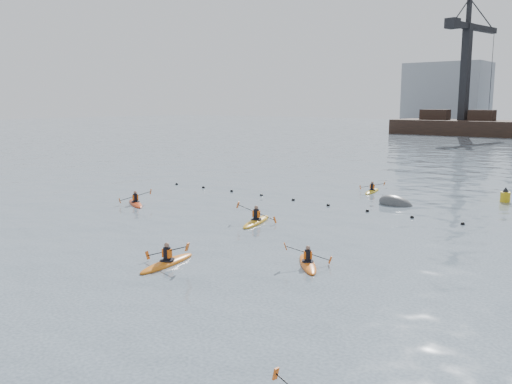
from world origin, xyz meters
TOP-DOWN VIEW (x-y plane):
  - ground at (0.00, 0.00)m, footprint 400.00×400.00m
  - float_line at (-0.50, 22.53)m, footprint 33.24×0.73m
  - kayaker_0 at (-0.41, 6.50)m, footprint 2.36×3.52m
  - kayaker_2 at (-12.60, 14.58)m, footprint 3.23×2.18m
  - kayaker_3 at (-2.53, 15.30)m, footprint 2.42×3.67m
  - kayaker_4 at (4.37, 10.25)m, footprint 2.46×2.70m
  - kayaker_5 at (-2.32, 29.47)m, footprint 2.01×3.04m
  - mooring_buoy at (1.43, 25.64)m, footprint 2.77×1.70m
  - nav_buoy at (6.93, 31.46)m, footprint 0.66×0.66m

SIDE VIEW (x-z plane):
  - ground at x=0.00m, z-range 0.00..0.00m
  - mooring_buoy at x=1.43m, z-range -0.85..0.85m
  - float_line at x=-0.50m, z-range -0.09..0.15m
  - kayaker_5 at x=-2.32m, z-range -0.41..0.59m
  - kayaker_4 at x=4.37m, z-range -0.46..0.65m
  - kayaker_2 at x=-12.60m, z-range -0.46..0.66m
  - kayaker_0 at x=-0.41m, z-range -0.52..0.73m
  - kayaker_3 at x=-2.53m, z-range -0.54..0.76m
  - nav_buoy at x=6.93m, z-range -0.24..0.97m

